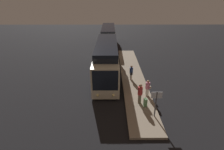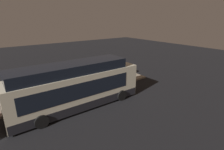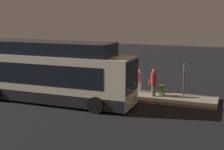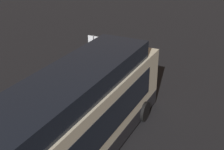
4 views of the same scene
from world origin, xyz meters
name	(u,v)px [view 1 (image 1 of 4)]	position (x,y,z in m)	size (l,w,h in m)	color
ground	(108,77)	(0.00, 0.00, 0.00)	(80.00, 80.00, 0.00)	black
platform	(132,76)	(0.00, 2.88, 0.10)	(20.00, 2.57, 0.19)	gray
bus_lead	(107,61)	(-0.42, -0.15, 1.79)	(11.32, 2.86, 3.95)	beige
bus_second	(108,38)	(-13.22, -0.15, 1.64)	(11.52, 2.79, 3.61)	silver
passenger_boarding	(140,93)	(5.82, 2.86, 1.19)	(0.67, 0.56, 1.85)	#6B604C
passenger_waiting	(131,72)	(1.15, 2.59, 1.09)	(0.57, 0.40, 1.66)	silver
passenger_with_bags	(148,87)	(4.57, 3.76, 1.04)	(0.62, 0.66, 1.60)	silver
suitcase	(145,102)	(6.32, 3.27, 0.55)	(0.36, 0.28, 0.95)	#598C59
sign_post	(156,100)	(7.70, 3.75, 1.66)	(0.10, 0.82, 2.23)	#4C4C51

